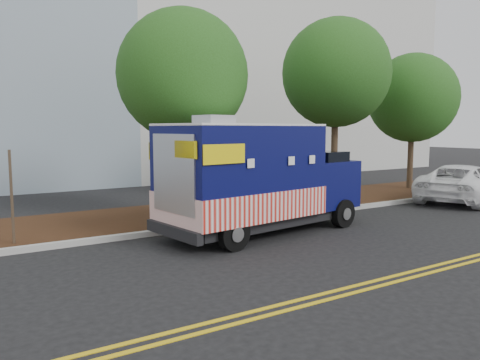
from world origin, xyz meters
TOP-DOWN VIEW (x-y plane):
  - ground at (0.00, 0.00)m, footprint 120.00×120.00m
  - curb at (0.00, 1.40)m, footprint 120.00×0.18m
  - mulch_strip at (0.00, 3.50)m, footprint 120.00×4.00m
  - centerline_near at (0.00, -4.45)m, footprint 120.00×0.10m
  - centerline_far at (0.00, -4.70)m, footprint 120.00×0.10m
  - tree_b at (0.16, 3.20)m, footprint 4.11×4.11m
  - tree_c at (6.68, 3.19)m, footprint 4.19×4.19m
  - tree_d at (11.93, 3.65)m, footprint 4.03×4.03m
  - sign_post at (-5.02, 1.83)m, footprint 0.06×0.06m
  - food_truck at (0.84, 0.11)m, footprint 6.36×3.07m
  - white_car at (11.08, 0.52)m, footprint 5.78×3.99m

SIDE VIEW (x-z plane):
  - ground at x=0.00m, z-range 0.00..0.00m
  - centerline_near at x=0.00m, z-range 0.00..0.01m
  - centerline_far at x=0.00m, z-range 0.00..0.01m
  - curb at x=0.00m, z-range 0.00..0.15m
  - mulch_strip at x=0.00m, z-range 0.00..0.15m
  - white_car at x=11.08m, z-range 0.00..1.47m
  - sign_post at x=-5.02m, z-range 0.00..2.40m
  - food_truck at x=0.84m, z-range -0.15..3.07m
  - tree_d at x=11.93m, z-range 1.13..7.43m
  - tree_b at x=0.16m, z-range 1.24..7.86m
  - tree_c at x=6.68m, z-range 1.46..8.59m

